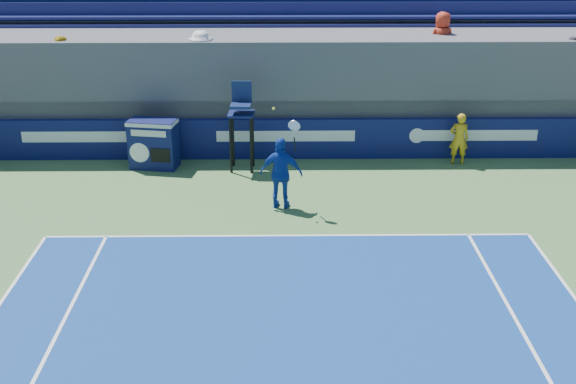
{
  "coord_description": "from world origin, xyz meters",
  "views": [
    {
      "loc": [
        -0.17,
        -2.84,
        7.2
      ],
      "look_at": [
        0.0,
        11.5,
        1.25
      ],
      "focal_mm": 45.0,
      "sensor_mm": 36.0,
      "label": 1
    }
  ],
  "objects_px": {
    "umpire_chair": "(241,117)",
    "tennis_player": "(281,173)",
    "match_clock": "(153,143)",
    "ball_person": "(459,139)"
  },
  "relations": [
    {
      "from": "match_clock",
      "to": "tennis_player",
      "type": "distance_m",
      "value": 4.6
    },
    {
      "from": "match_clock",
      "to": "umpire_chair",
      "type": "xyz_separation_m",
      "value": [
        2.49,
        -0.18,
        0.79
      ]
    },
    {
      "from": "umpire_chair",
      "to": "tennis_player",
      "type": "relative_size",
      "value": 0.96
    },
    {
      "from": "match_clock",
      "to": "umpire_chair",
      "type": "relative_size",
      "value": 0.57
    },
    {
      "from": "match_clock",
      "to": "umpire_chair",
      "type": "distance_m",
      "value": 2.62
    },
    {
      "from": "umpire_chair",
      "to": "tennis_player",
      "type": "height_order",
      "value": "tennis_player"
    },
    {
      "from": "ball_person",
      "to": "tennis_player",
      "type": "xyz_separation_m",
      "value": [
        -5.06,
        -3.07,
        0.15
      ]
    },
    {
      "from": "ball_person",
      "to": "match_clock",
      "type": "xyz_separation_m",
      "value": [
        -8.64,
        -0.19,
        -0.02
      ]
    },
    {
      "from": "tennis_player",
      "to": "ball_person",
      "type": "bearing_deg",
      "value": 31.25
    },
    {
      "from": "match_clock",
      "to": "ball_person",
      "type": "bearing_deg",
      "value": 1.24
    }
  ]
}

